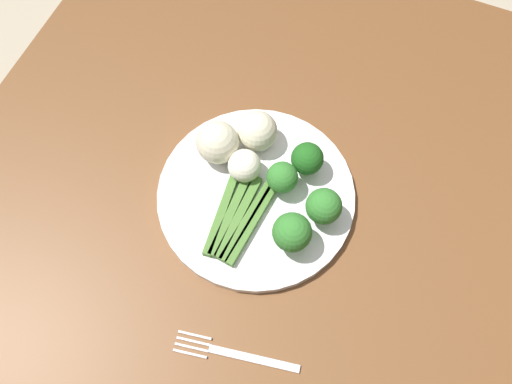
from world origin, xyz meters
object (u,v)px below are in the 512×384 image
(cauliflower_edge, at_px, (257,131))
(fork, at_px, (235,354))
(dining_table, at_px, (250,258))
(cauliflower_right, at_px, (218,142))
(cauliflower_near_fork, at_px, (245,166))
(broccoli_outer_edge, at_px, (292,233))
(broccoli_back_right, at_px, (324,206))
(plate, at_px, (256,195))
(broccoli_front_left, at_px, (307,159))
(asparagus_bundle, at_px, (239,218))
(broccoli_back, at_px, (282,178))

(cauliflower_edge, xyz_separation_m, fork, (-0.30, -0.09, -0.04))
(dining_table, xyz_separation_m, fork, (-0.16, -0.05, 0.12))
(cauliflower_right, height_order, fork, cauliflower_right)
(cauliflower_near_fork, xyz_separation_m, fork, (-0.24, -0.09, -0.04))
(broccoli_outer_edge, relative_size, cauliflower_near_fork, 1.36)
(broccoli_back_right, bearing_deg, plate, 91.73)
(broccoli_back_right, height_order, cauliflower_right, cauliflower_right)
(cauliflower_right, bearing_deg, broccoli_back_right, -101.94)
(broccoli_front_left, xyz_separation_m, fork, (-0.28, -0.01, -0.05))
(asparagus_bundle, bearing_deg, plate, -6.26)
(broccoli_outer_edge, bearing_deg, asparagus_bundle, 88.16)
(broccoli_front_left, bearing_deg, broccoli_outer_edge, -169.88)
(cauliflower_near_fork, bearing_deg, dining_table, -152.71)
(dining_table, bearing_deg, broccoli_outer_edge, -83.03)
(plate, distance_m, broccoli_back, 0.05)
(broccoli_back, relative_size, cauliflower_edge, 0.93)
(fork, bearing_deg, cauliflower_edge, -82.88)
(plate, relative_size, cauliflower_edge, 4.84)
(dining_table, distance_m, broccoli_front_left, 0.21)
(asparagus_bundle, bearing_deg, cauliflower_near_fork, 18.58)
(cauliflower_near_fork, bearing_deg, broccoli_back_right, -99.35)
(broccoli_back, distance_m, fork, 0.25)
(broccoli_front_left, height_order, cauliflower_near_fork, broccoli_front_left)
(asparagus_bundle, relative_size, broccoli_outer_edge, 2.06)
(dining_table, relative_size, broccoli_outer_edge, 16.88)
(broccoli_back, relative_size, fork, 0.33)
(broccoli_back_right, bearing_deg, broccoli_front_left, 37.22)
(broccoli_back, xyz_separation_m, cauliflower_near_fork, (0.00, 0.06, -0.01))
(fork, bearing_deg, dining_table, -83.80)
(cauliflower_right, bearing_deg, fork, -151.85)
(plate, relative_size, cauliflower_near_fork, 5.93)
(plate, distance_m, fork, 0.22)
(broccoli_outer_edge, distance_m, cauliflower_right, 0.17)
(fork, bearing_deg, broccoli_front_left, -98.38)
(broccoli_back, height_order, fork, broccoli_back)
(plate, bearing_deg, broccoli_outer_edge, -124.33)
(broccoli_back, distance_m, broccoli_outer_edge, 0.08)
(broccoli_back, bearing_deg, cauliflower_near_fork, 89.78)
(broccoli_back_right, distance_m, cauliflower_edge, 0.15)
(cauliflower_right, bearing_deg, cauliflower_edge, -48.09)
(cauliflower_edge, height_order, fork, cauliflower_edge)
(plate, relative_size, broccoli_back, 5.21)
(broccoli_front_left, bearing_deg, cauliflower_edge, 78.64)
(cauliflower_right, distance_m, fork, 0.29)
(broccoli_back, height_order, broccoli_back_right, broccoli_back_right)
(broccoli_back, height_order, cauliflower_near_fork, broccoli_back)
(broccoli_back_right, distance_m, broccoli_outer_edge, 0.06)
(asparagus_bundle, height_order, cauliflower_edge, cauliflower_edge)
(plate, relative_size, asparagus_bundle, 2.11)
(plate, height_order, asparagus_bundle, asparagus_bundle)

